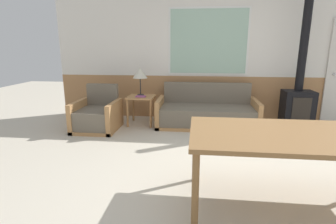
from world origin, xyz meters
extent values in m
plane|color=beige|center=(0.00, 0.00, 0.00)|extent=(16.00, 16.00, 0.00)
cube|color=#AD7A4C|center=(0.00, 2.63, 0.45)|extent=(7.20, 0.06, 0.90)
cube|color=silver|center=(0.00, 2.63, 1.80)|extent=(7.20, 0.06, 1.80)
cube|color=white|center=(-0.44, 2.59, 1.59)|extent=(1.61, 0.01, 1.33)
cube|color=#99BCA8|center=(-0.44, 2.58, 1.59)|extent=(1.53, 0.02, 1.25)
cube|color=#B27F4C|center=(-0.44, 2.01, 0.03)|extent=(1.89, 0.85, 0.06)
cube|color=#6B6051|center=(-0.44, 1.99, 0.22)|extent=(1.73, 0.77, 0.32)
cube|color=#6B6051|center=(-0.44, 2.38, 0.59)|extent=(1.73, 0.10, 0.41)
cube|color=#B27F4C|center=(-1.34, 2.01, 0.26)|extent=(0.08, 0.85, 0.52)
cube|color=#B27F4C|center=(0.47, 2.01, 0.26)|extent=(0.08, 0.85, 0.52)
cube|color=#B27F4C|center=(-2.45, 1.57, 0.03)|extent=(0.76, 0.82, 0.06)
cube|color=#6B6051|center=(-2.45, 1.55, 0.23)|extent=(0.60, 0.74, 0.33)
cube|color=#6B6051|center=(-2.45, 1.93, 0.60)|extent=(0.60, 0.10, 0.41)
cube|color=#B27F4C|center=(-2.79, 1.57, 0.27)|extent=(0.08, 0.82, 0.53)
cube|color=#B27F4C|center=(-2.11, 1.57, 0.27)|extent=(0.08, 0.82, 0.53)
cube|color=#B27F4C|center=(-1.71, 2.01, 0.55)|extent=(0.51, 0.51, 0.03)
cylinder|color=#B27F4C|center=(-1.93, 1.78, 0.27)|extent=(0.04, 0.04, 0.53)
cylinder|color=#B27F4C|center=(-1.49, 1.78, 0.27)|extent=(0.04, 0.04, 0.53)
cylinder|color=#B27F4C|center=(-1.93, 2.23, 0.27)|extent=(0.04, 0.04, 0.53)
cylinder|color=#B27F4C|center=(-1.49, 2.23, 0.27)|extent=(0.04, 0.04, 0.53)
cylinder|color=#262628|center=(-1.74, 2.10, 0.57)|extent=(0.13, 0.13, 0.02)
cylinder|color=#262628|center=(-1.74, 2.10, 0.74)|extent=(0.02, 0.02, 0.32)
cone|color=beige|center=(-1.74, 2.10, 1.00)|extent=(0.29, 0.29, 0.20)
cube|color=#994C84|center=(-1.69, 1.91, 0.58)|extent=(0.19, 0.13, 0.02)
cube|color=olive|center=(0.35, -0.57, 0.72)|extent=(2.07, 0.97, 0.04)
cylinder|color=olive|center=(-0.62, -0.99, 0.35)|extent=(0.06, 0.06, 0.70)
cylinder|color=olive|center=(-0.62, -0.14, 0.35)|extent=(0.06, 0.06, 0.70)
cylinder|color=black|center=(1.03, 1.97, 0.05)|extent=(0.04, 0.04, 0.10)
cylinder|color=black|center=(1.47, 1.97, 0.05)|extent=(0.04, 0.04, 0.10)
cylinder|color=black|center=(1.03, 2.29, 0.05)|extent=(0.04, 0.04, 0.10)
cylinder|color=black|center=(1.47, 2.29, 0.05)|extent=(0.04, 0.04, 0.10)
cube|color=black|center=(1.25, 2.13, 0.40)|extent=(0.54, 0.41, 0.60)
cube|color=black|center=(1.25, 1.92, 0.40)|extent=(0.32, 0.01, 0.42)
cylinder|color=black|center=(1.25, 2.17, 1.64)|extent=(0.15, 0.15, 1.87)
sphere|color=silver|center=(2.02, 2.54, 0.97)|extent=(0.06, 0.06, 0.06)
camera|label=1|loc=(-0.63, -2.91, 1.49)|focal=28.00mm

